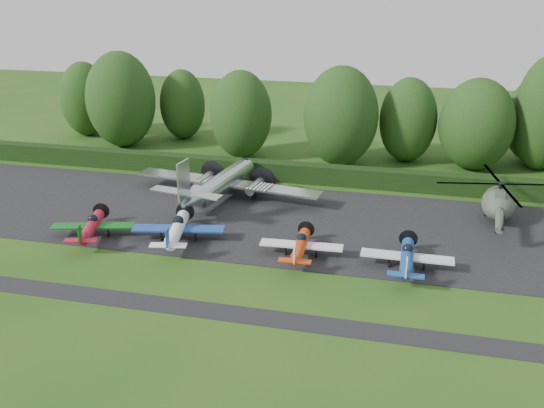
% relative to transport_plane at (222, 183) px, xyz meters
% --- Properties ---
extents(ground, '(160.00, 160.00, 0.00)m').
position_rel_transport_plane_xyz_m(ground, '(6.19, -13.85, -1.75)').
color(ground, '#204A14').
rests_on(ground, ground).
extents(apron, '(70.00, 18.00, 0.01)m').
position_rel_transport_plane_xyz_m(apron, '(6.19, -3.85, -1.74)').
color(apron, black).
rests_on(apron, ground).
extents(taxiway_verge, '(70.00, 2.00, 0.00)m').
position_rel_transport_plane_xyz_m(taxiway_verge, '(6.19, -19.85, -1.74)').
color(taxiway_verge, black).
rests_on(taxiway_verge, ground).
extents(hedgerow, '(90.00, 1.60, 2.00)m').
position_rel_transport_plane_xyz_m(hedgerow, '(6.19, 7.15, -1.75)').
color(hedgerow, black).
rests_on(hedgerow, ground).
extents(transport_plane, '(19.55, 14.99, 6.26)m').
position_rel_transport_plane_xyz_m(transport_plane, '(0.00, 0.00, 0.00)').
color(transport_plane, silver).
rests_on(transport_plane, ground).
extents(light_plane_red, '(6.92, 7.28, 2.66)m').
position_rel_transport_plane_xyz_m(light_plane_red, '(-7.90, -11.14, -0.64)').
color(light_plane_red, '#A90F28').
rests_on(light_plane_red, ground).
extents(light_plane_white, '(7.66, 8.06, 2.94)m').
position_rel_transport_plane_xyz_m(light_plane_white, '(-0.58, -10.25, -0.52)').
color(light_plane_white, white).
rests_on(light_plane_white, ground).
extents(light_plane_orange, '(6.57, 6.91, 2.53)m').
position_rel_transport_plane_xyz_m(light_plane_orange, '(9.89, -10.64, -0.70)').
color(light_plane_orange, red).
rests_on(light_plane_orange, ground).
extents(light_plane_blue, '(6.95, 7.31, 2.67)m').
position_rel_transport_plane_xyz_m(light_plane_blue, '(18.07, -10.93, -0.63)').
color(light_plane_blue, navy).
rests_on(light_plane_blue, ground).
extents(helicopter, '(11.20, 13.11, 3.61)m').
position_rel_transport_plane_xyz_m(helicopter, '(25.69, 0.79, 0.19)').
color(helicopter, '#3C4837').
rests_on(helicopter, ground).
extents(tree_0, '(5.91, 5.91, 9.15)m').
position_rel_transport_plane_xyz_m(tree_0, '(-12.02, 20.81, 2.81)').
color(tree_0, black).
rests_on(tree_0, ground).
extents(tree_1, '(8.60, 8.60, 11.93)m').
position_rel_transport_plane_xyz_m(tree_1, '(-18.11, 15.65, 4.21)').
color(tree_1, black).
rests_on(tree_1, ground).
extents(tree_2, '(6.58, 6.58, 9.84)m').
position_rel_transport_plane_xyz_m(tree_2, '(17.05, 17.39, 3.16)').
color(tree_2, black).
rests_on(tree_2, ground).
extents(tree_3, '(8.21, 8.21, 10.26)m').
position_rel_transport_plane_xyz_m(tree_3, '(24.52, 16.14, 3.37)').
color(tree_3, black).
rests_on(tree_3, ground).
extents(tree_4, '(7.30, 7.30, 10.40)m').
position_rel_transport_plane_xyz_m(tree_4, '(-2.17, 14.42, 3.44)').
color(tree_4, black).
rests_on(tree_4, ground).
extents(tree_5, '(7.73, 7.73, 10.20)m').
position_rel_transport_plane_xyz_m(tree_5, '(31.68, 20.21, 3.34)').
color(tree_5, black).
rests_on(tree_5, ground).
extents(tree_7, '(6.50, 6.50, 9.89)m').
position_rel_transport_plane_xyz_m(tree_7, '(-25.29, 19.36, 3.19)').
color(tree_7, black).
rests_on(tree_7, ground).
extents(tree_8, '(8.46, 8.46, 11.34)m').
position_rel_transport_plane_xyz_m(tree_8, '(9.65, 14.27, 3.92)').
color(tree_8, black).
rests_on(tree_8, ground).
extents(tree_10, '(6.46, 6.46, 12.77)m').
position_rel_transport_plane_xyz_m(tree_10, '(31.56, 17.59, 4.62)').
color(tree_10, black).
rests_on(tree_10, ground).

